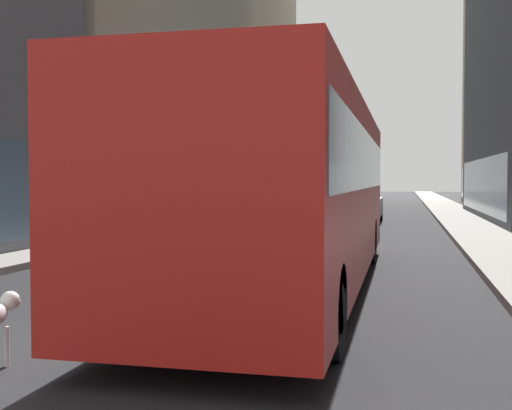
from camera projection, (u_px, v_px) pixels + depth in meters
name	position (u px, v px, depth m)	size (l,w,h in m)	color
ground_plane	(355.00, 209.00, 40.83)	(120.00, 120.00, 0.00)	#232326
sidewalk_left	(269.00, 207.00, 42.12)	(2.40, 110.00, 0.15)	#9E9991
sidewalk_right	(447.00, 208.00, 39.53)	(2.40, 110.00, 0.15)	#9E9991
building_left_mid	(88.00, 4.00, 30.63)	(11.36, 20.66, 20.74)	#B2A893
transit_bus	(291.00, 184.00, 10.77)	(2.78, 11.53, 3.05)	red
car_yellow_taxi	(328.00, 193.00, 50.11)	(1.80, 4.08, 1.62)	yellow
car_silver_sedan	(344.00, 212.00, 20.21)	(1.75, 4.03, 1.62)	#B7BABF
car_black_suv	(359.00, 204.00, 26.73)	(1.87, 4.59, 1.62)	black
box_truck	(265.00, 184.00, 27.48)	(2.30, 7.50, 3.05)	#19519E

